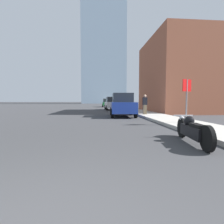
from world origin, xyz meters
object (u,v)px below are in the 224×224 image
Objects in this scene: parked_car_blue at (122,105)px; pedestrian at (145,104)px; parked_car_white at (112,103)px; stop_sign at (187,93)px; parked_car_green at (107,103)px; motorcycle at (192,130)px.

parked_car_blue reaches higher than pedestrian.
stop_sign is (2.32, -15.66, 0.74)m from parked_car_white.
pedestrian is at bearing 8.65° from parked_car_blue.
parked_car_blue is at bearing -89.35° from parked_car_green.
parked_car_blue is 5.86m from stop_sign.
parked_car_blue is at bearing -92.43° from parked_car_white.
parked_car_green reaches higher than motorcycle.
parked_car_white is 10.36m from pedestrian.
parked_car_blue is 0.99× the size of parked_car_green.
parked_car_white is at bearing 98.44° from stop_sign.
parked_car_white reaches higher than pedestrian.
pedestrian is (-0.60, 5.44, -0.67)m from stop_sign.
parked_car_blue is at bearing -174.61° from pedestrian.
parked_car_white is at bearing -88.83° from parked_car_green.
parked_car_green is 2.60× the size of pedestrian.
parked_car_white is at bearing 92.44° from parked_car_blue.
motorcycle is 9.14m from pedestrian.
motorcycle is 1.10× the size of stop_sign.
motorcycle is 4.19m from stop_sign.
motorcycle is 31.13m from parked_car_green.
pedestrian is at bearing 90.49° from motorcycle.
stop_sign reaches higher than pedestrian.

